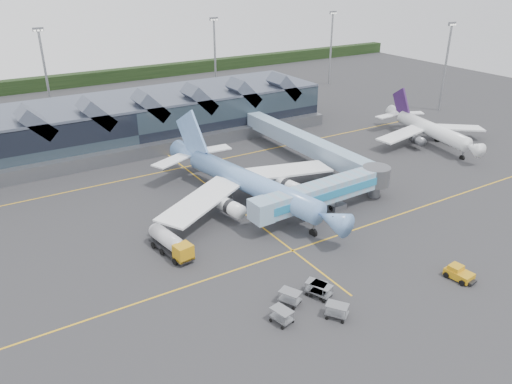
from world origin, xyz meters
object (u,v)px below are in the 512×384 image
fuel_truck (170,242)px  pushback_tug (459,273)px  regional_jet (429,129)px  jet_bridge (332,190)px  main_airliner (246,181)px

fuel_truck → pushback_tug: size_ratio=2.32×
regional_jet → pushback_tug: (-37.58, -37.55, -2.47)m
jet_bridge → regional_jet: bearing=18.4°
regional_jet → fuel_truck: bearing=-157.7°
regional_jet → pushback_tug: size_ratio=7.57×
main_airliner → jet_bridge: (9.86, -9.76, -0.19)m
main_airliner → pushback_tug: 34.70m
regional_jet → pushback_tug: regional_jet is taller
regional_jet → jet_bridge: size_ratio=1.10×
main_airliner → fuel_truck: size_ratio=4.46×
regional_jet → main_airliner: bearing=-163.2°
main_airliner → regional_jet: (48.94, 4.91, -0.59)m
regional_jet → jet_bridge: (-39.07, -14.67, 0.40)m
fuel_truck → regional_jet: bearing=2.2°
pushback_tug → fuel_truck: bearing=132.2°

